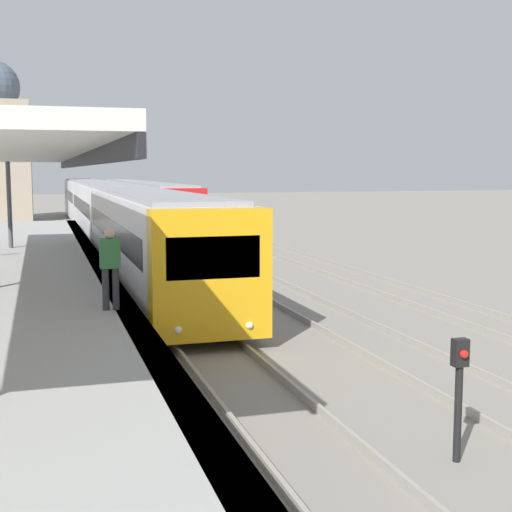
{
  "coord_description": "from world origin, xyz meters",
  "views": [
    {
      "loc": [
        -3.34,
        -1.94,
        3.78
      ],
      "look_at": [
        1.81,
        15.08,
        1.65
      ],
      "focal_mm": 50.0,
      "sensor_mm": 36.0,
      "label": 1
    }
  ],
  "objects_px": {
    "train_near": "(104,209)",
    "signal_post_near": "(459,385)",
    "train_far": "(141,200)",
    "person_on_platform": "(110,264)"
  },
  "relations": [
    {
      "from": "person_on_platform",
      "to": "train_near",
      "type": "bearing_deg",
      "value": 85.38
    },
    {
      "from": "train_near",
      "to": "train_far",
      "type": "relative_size",
      "value": 1.61
    },
    {
      "from": "person_on_platform",
      "to": "train_near",
      "type": "height_order",
      "value": "train_near"
    },
    {
      "from": "train_near",
      "to": "signal_post_near",
      "type": "relative_size",
      "value": 31.29
    },
    {
      "from": "train_near",
      "to": "signal_post_near",
      "type": "height_order",
      "value": "train_near"
    },
    {
      "from": "signal_post_near",
      "to": "train_far",
      "type": "bearing_deg",
      "value": 87.57
    },
    {
      "from": "train_near",
      "to": "train_far",
      "type": "xyz_separation_m",
      "value": [
        3.61,
        11.86,
        -0.05
      ]
    },
    {
      "from": "train_near",
      "to": "train_far",
      "type": "height_order",
      "value": "train_near"
    },
    {
      "from": "person_on_platform",
      "to": "train_far",
      "type": "xyz_separation_m",
      "value": [
        5.65,
        37.13,
        -0.25
      ]
    },
    {
      "from": "train_near",
      "to": "signal_post_near",
      "type": "xyz_separation_m",
      "value": [
        1.76,
        -31.92,
        -0.71
      ]
    }
  ]
}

